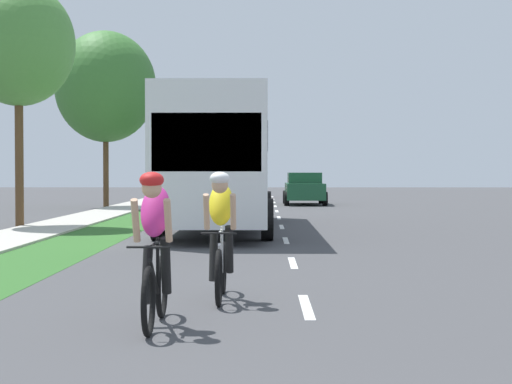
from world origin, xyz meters
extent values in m
plane|color=#424244|center=(0.00, 20.00, 0.00)|extent=(120.00, 120.00, 0.00)
cube|color=#2D6026|center=(-4.63, 20.00, 0.00)|extent=(1.81, 70.00, 0.01)
cube|color=#B2ADA3|center=(-6.45, 20.00, 0.00)|extent=(1.83, 70.00, 0.10)
cube|color=white|center=(0.00, 7.67, 0.00)|extent=(0.12, 1.80, 0.01)
cube|color=white|center=(0.00, 12.33, 0.00)|extent=(0.12, 1.80, 0.01)
cube|color=white|center=(0.00, 17.00, 0.00)|extent=(0.12, 1.80, 0.01)
cube|color=white|center=(0.00, 21.67, 0.00)|extent=(0.12, 1.80, 0.01)
cube|color=white|center=(0.00, 26.33, 0.00)|extent=(0.12, 1.80, 0.01)
cube|color=white|center=(0.00, 31.00, 0.00)|extent=(0.12, 1.80, 0.01)
cube|color=white|center=(0.00, 35.67, 0.00)|extent=(0.12, 1.80, 0.01)
cube|color=white|center=(0.00, 40.33, 0.00)|extent=(0.12, 1.80, 0.01)
cube|color=white|center=(0.00, 45.00, 0.00)|extent=(0.12, 1.80, 0.01)
cube|color=white|center=(0.00, 49.67, 0.00)|extent=(0.12, 1.80, 0.01)
torus|color=black|center=(-1.60, 6.91, 0.34)|extent=(0.06, 0.68, 0.68)
torus|color=black|center=(-1.60, 5.87, 0.34)|extent=(0.06, 0.68, 0.68)
cylinder|color=black|center=(-1.60, 6.29, 0.52)|extent=(0.04, 0.59, 0.43)
cylinder|color=black|center=(-1.60, 6.57, 0.62)|extent=(0.04, 0.04, 0.55)
cylinder|color=black|center=(-1.60, 6.34, 0.85)|extent=(0.03, 0.55, 0.03)
cylinder|color=black|center=(-1.60, 5.89, 0.86)|extent=(0.42, 0.02, 0.02)
ellipsoid|color=#CC2D8C|center=(-1.60, 6.41, 1.18)|extent=(0.30, 0.54, 0.63)
sphere|color=tan|center=(-1.60, 6.13, 1.42)|extent=(0.20, 0.20, 0.20)
ellipsoid|color=red|center=(-1.60, 6.13, 1.50)|extent=(0.24, 0.28, 0.16)
cylinder|color=tan|center=(-1.76, 6.13, 1.10)|extent=(0.07, 0.26, 0.45)
cylinder|color=tan|center=(-1.44, 6.13, 1.10)|extent=(0.07, 0.26, 0.45)
cylinder|color=black|center=(-1.70, 6.49, 0.52)|extent=(0.10, 0.30, 0.60)
cylinder|color=black|center=(-1.50, 6.44, 0.62)|extent=(0.10, 0.25, 0.61)
torus|color=black|center=(-1.02, 8.69, 0.34)|extent=(0.06, 0.68, 0.68)
torus|color=black|center=(-1.02, 7.65, 0.34)|extent=(0.06, 0.68, 0.68)
cylinder|color=silver|center=(-1.02, 8.07, 0.52)|extent=(0.04, 0.59, 0.43)
cylinder|color=silver|center=(-1.02, 8.35, 0.62)|extent=(0.04, 0.04, 0.55)
cylinder|color=silver|center=(-1.02, 8.12, 0.85)|extent=(0.03, 0.55, 0.03)
cylinder|color=black|center=(-1.02, 7.67, 0.86)|extent=(0.42, 0.02, 0.02)
ellipsoid|color=yellow|center=(-1.02, 8.19, 1.18)|extent=(0.30, 0.54, 0.63)
sphere|color=tan|center=(-1.02, 7.91, 1.42)|extent=(0.20, 0.20, 0.20)
ellipsoid|color=white|center=(-1.02, 7.91, 1.50)|extent=(0.24, 0.28, 0.16)
cylinder|color=tan|center=(-1.18, 7.91, 1.10)|extent=(0.07, 0.26, 0.45)
cylinder|color=tan|center=(-0.86, 7.91, 1.10)|extent=(0.07, 0.26, 0.45)
cylinder|color=black|center=(-1.12, 8.27, 0.52)|extent=(0.10, 0.30, 0.60)
cylinder|color=black|center=(-0.92, 8.22, 0.62)|extent=(0.10, 0.25, 0.61)
cube|color=silver|center=(-1.68, 20.78, 1.93)|extent=(2.50, 11.60, 3.10)
cube|color=#1E2833|center=(-1.68, 20.78, 2.33)|extent=(2.52, 10.67, 0.64)
cube|color=#1E2833|center=(-1.68, 15.01, 2.18)|extent=(2.25, 0.06, 1.20)
cylinder|color=black|center=(-2.93, 17.01, 0.48)|extent=(0.28, 0.96, 0.96)
cylinder|color=black|center=(-0.43, 17.01, 0.48)|extent=(0.28, 0.96, 0.96)
cylinder|color=black|center=(-2.93, 23.97, 0.48)|extent=(0.28, 0.96, 0.96)
cylinder|color=black|center=(-0.43, 23.97, 0.48)|extent=(0.28, 0.96, 0.96)
cube|color=#194C2D|center=(1.41, 37.60, 0.64)|extent=(1.76, 4.30, 0.76)
cube|color=#194C2D|center=(1.41, 37.75, 1.26)|extent=(1.55, 2.24, 0.52)
cube|color=#1E2833|center=(1.41, 36.78, 1.24)|extent=(1.44, 0.08, 0.44)
cylinder|color=black|center=(0.53, 36.26, 0.32)|extent=(0.22, 0.64, 0.64)
cylinder|color=black|center=(2.29, 36.26, 0.32)|extent=(0.22, 0.64, 0.64)
cylinder|color=black|center=(0.53, 38.93, 0.32)|extent=(0.22, 0.64, 0.64)
cylinder|color=black|center=(2.29, 38.93, 0.32)|extent=(0.22, 0.64, 0.64)
cube|color=maroon|center=(-1.64, 48.49, 0.81)|extent=(1.90, 4.70, 1.00)
cube|color=maroon|center=(-1.64, 48.69, 1.53)|extent=(1.71, 2.91, 0.52)
cube|color=#1E2833|center=(-1.64, 47.43, 1.41)|extent=(1.56, 0.08, 0.44)
cylinder|color=black|center=(-2.59, 47.08, 0.36)|extent=(0.25, 0.72, 0.72)
cylinder|color=black|center=(-0.69, 47.08, 0.36)|extent=(0.25, 0.72, 0.72)
cylinder|color=black|center=(-2.59, 49.90, 0.36)|extent=(0.25, 0.72, 0.72)
cylinder|color=black|center=(-0.69, 49.90, 0.36)|extent=(0.25, 0.72, 0.72)
cylinder|color=brown|center=(-7.44, 21.54, 1.95)|extent=(0.24, 0.24, 3.91)
ellipsoid|color=#478438|center=(-7.44, 21.54, 5.18)|extent=(3.18, 3.18, 3.49)
cylinder|color=brown|center=(-7.42, 34.33, 1.76)|extent=(0.24, 0.24, 3.51)
ellipsoid|color=#38722D|center=(-7.42, 34.33, 5.27)|extent=(4.39, 4.39, 4.83)
camera|label=1|loc=(-0.49, -2.06, 1.58)|focal=58.68mm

